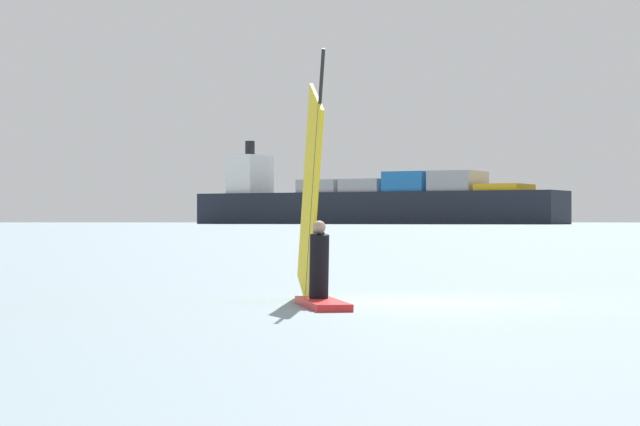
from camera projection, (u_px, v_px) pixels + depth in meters
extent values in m
plane|color=gray|center=(428.00, 302.00, 22.42)|extent=(4000.00, 4000.00, 0.00)
cube|color=red|center=(323.00, 304.00, 21.07)|extent=(2.10, 2.15, 0.12)
cylinder|color=black|center=(315.00, 176.00, 21.89)|extent=(1.35, 1.39, 4.11)
cube|color=yellow|center=(310.00, 198.00, 22.41)|extent=(1.96, 2.03, 3.94)
cylinder|color=black|center=(317.00, 233.00, 21.67)|extent=(0.99, 1.03, 0.04)
cylinder|color=black|center=(319.00, 267.00, 21.42)|extent=(0.53, 0.53, 1.09)
sphere|color=tan|center=(319.00, 227.00, 21.43)|extent=(0.22, 0.22, 0.22)
cube|color=black|center=(375.00, 208.00, 515.46)|extent=(154.85, 42.60, 12.63)
cube|color=silver|center=(250.00, 175.00, 542.90)|extent=(14.03, 20.78, 16.14)
cylinder|color=black|center=(250.00, 148.00, 542.97)|extent=(4.00, 4.00, 6.00)
cube|color=#99999E|center=(327.00, 187.00, 525.66)|extent=(19.58, 24.04, 5.20)
cube|color=#99999E|center=(369.00, 186.00, 516.73)|extent=(19.58, 24.04, 5.20)
cube|color=#1E66AD|center=(413.00, 182.00, 507.81)|extent=(19.58, 24.04, 7.80)
cube|color=#99999E|center=(458.00, 181.00, 498.88)|extent=(19.58, 24.04, 7.80)
cube|color=gold|center=(505.00, 187.00, 489.93)|extent=(19.58, 24.04, 2.60)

